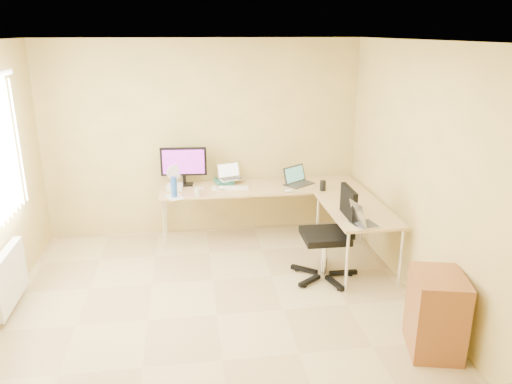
{
  "coord_description": "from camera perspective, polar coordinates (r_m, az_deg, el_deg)",
  "views": [
    {
      "loc": [
        -0.21,
        -4.27,
        2.69
      ],
      "look_at": [
        0.55,
        1.1,
        0.9
      ],
      "focal_mm": 34.52,
      "sensor_mm": 36.0,
      "label": 1
    }
  ],
  "objects": [
    {
      "name": "desk_main",
      "position": [
        6.61,
        0.59,
        -2.32
      ],
      "size": [
        2.65,
        0.7,
        0.73
      ],
      "primitive_type": "cube",
      "color": "tan",
      "rests_on": "ground"
    },
    {
      "name": "white_box",
      "position": [
        6.43,
        -9.4,
        0.62
      ],
      "size": [
        0.21,
        0.16,
        0.07
      ],
      "primitive_type": "cube",
      "rotation": [
        0.0,
        0.0,
        -0.11
      ],
      "color": "silver",
      "rests_on": "desk_main"
    },
    {
      "name": "desk_fan",
      "position": [
        6.58,
        -9.42,
        1.88
      ],
      "size": [
        0.27,
        0.27,
        0.26
      ],
      "primitive_type": "cylinder",
      "rotation": [
        0.0,
        0.0,
        0.43
      ],
      "color": "silver",
      "rests_on": "desk_main"
    },
    {
      "name": "black_cup",
      "position": [
        6.35,
        7.75,
        0.73
      ],
      "size": [
        0.09,
        0.09,
        0.13
      ],
      "primitive_type": "cylinder",
      "rotation": [
        0.0,
        0.0,
        -0.2
      ],
      "color": "black",
      "rests_on": "desk_main"
    },
    {
      "name": "papers",
      "position": [
        6.14,
        -9.42,
        -0.57
      ],
      "size": [
        0.25,
        0.3,
        0.01
      ],
      "primitive_type": "cube",
      "rotation": [
        0.0,
        0.0,
        0.32
      ],
      "color": "white",
      "rests_on": "desk_main"
    },
    {
      "name": "wall_back",
      "position": [
        6.67,
        -6.12,
        6.13
      ],
      "size": [
        4.5,
        0.0,
        4.5
      ],
      "primitive_type": "plane",
      "rotation": [
        1.57,
        0.0,
        0.0
      ],
      "color": "#E1BD66",
      "rests_on": "ground"
    },
    {
      "name": "keyboard",
      "position": [
        6.39,
        -2.98,
        0.48
      ],
      "size": [
        0.49,
        0.19,
        0.02
      ],
      "primitive_type": "cube",
      "rotation": [
        0.0,
        0.0,
        -0.13
      ],
      "color": "white",
      "rests_on": "desk_main"
    },
    {
      "name": "radiator",
      "position": [
        5.53,
        -26.73,
        -8.88
      ],
      "size": [
        0.09,
        0.8,
        0.55
      ],
      "primitive_type": "cube",
      "color": "white",
      "rests_on": "ground"
    },
    {
      "name": "cabinet",
      "position": [
        4.64,
        20.14,
        -13.07
      ],
      "size": [
        0.54,
        0.61,
        0.72
      ],
      "primitive_type": "cube",
      "rotation": [
        0.0,
        0.0,
        -0.24
      ],
      "color": "brown",
      "rests_on": "ground"
    },
    {
      "name": "wall_right",
      "position": [
        5.05,
        19.56,
        1.22
      ],
      "size": [
        0.0,
        4.5,
        4.5
      ],
      "primitive_type": "plane",
      "rotation": [
        1.57,
        0.0,
        -1.57
      ],
      "color": "#E1BD66",
      "rests_on": "ground"
    },
    {
      "name": "cd_stack",
      "position": [
        6.37,
        -4.07,
        0.45
      ],
      "size": [
        0.13,
        0.13,
        0.03
      ],
      "primitive_type": "cylinder",
      "rotation": [
        0.0,
        0.0,
        -0.05
      ],
      "color": "silver",
      "rests_on": "desk_main"
    },
    {
      "name": "mug",
      "position": [
        6.12,
        -6.73,
        0.0
      ],
      "size": [
        0.15,
        0.15,
        0.11
      ],
      "primitive_type": "imported",
      "rotation": [
        0.0,
        0.0,
        0.42
      ],
      "color": "beige",
      "rests_on": "desk_main"
    },
    {
      "name": "ceiling",
      "position": [
        4.27,
        -5.47,
        17.0
      ],
      "size": [
        4.5,
        4.5,
        0.0
      ],
      "primitive_type": "plane",
      "rotation": [
        3.14,
        0.0,
        0.0
      ],
      "color": "white",
      "rests_on": "ground"
    },
    {
      "name": "laptop_center",
      "position": [
        6.59,
        -2.96,
        2.35
      ],
      "size": [
        0.39,
        0.34,
        0.21
      ],
      "primitive_type": "cube",
      "rotation": [
        0.0,
        0.0,
        0.31
      ],
      "color": "silver",
      "rests_on": "desk_main"
    },
    {
      "name": "floor",
      "position": [
        5.05,
        -4.56,
        -13.99
      ],
      "size": [
        4.5,
        4.5,
        0.0
      ],
      "primitive_type": "plane",
      "color": "tan",
      "rests_on": "ground"
    },
    {
      "name": "laptop_black",
      "position": [
        6.55,
        5.05,
        1.88
      ],
      "size": [
        0.47,
        0.45,
        0.24
      ],
      "primitive_type": "cube",
      "rotation": [
        0.0,
        0.0,
        0.61
      ],
      "color": "#272626",
      "rests_on": "desk_main"
    },
    {
      "name": "mouse",
      "position": [
        6.26,
        3.75,
        0.15
      ],
      "size": [
        0.12,
        0.1,
        0.04
      ],
      "primitive_type": "ellipsoid",
      "rotation": [
        0.0,
        0.0,
        -0.39
      ],
      "color": "white",
      "rests_on": "desk_main"
    },
    {
      "name": "wall_front",
      "position": [
        2.46,
        -1.76,
        -16.12
      ],
      "size": [
        4.5,
        0.0,
        4.5
      ],
      "primitive_type": "plane",
      "rotation": [
        -1.57,
        0.0,
        0.0
      ],
      "color": "#E1BD66",
      "rests_on": "ground"
    },
    {
      "name": "book_stack",
      "position": [
        6.62,
        -3.73,
        1.24
      ],
      "size": [
        0.26,
        0.33,
        0.05
      ],
      "primitive_type": "cube",
      "rotation": [
        0.0,
        0.0,
        0.18
      ],
      "color": "#225F4F",
      "rests_on": "desk_main"
    },
    {
      "name": "water_bottle",
      "position": [
        6.1,
        -9.49,
        0.56
      ],
      "size": [
        0.08,
        0.08,
        0.26
      ],
      "primitive_type": "cylinder",
      "rotation": [
        0.0,
        0.0,
        -0.07
      ],
      "color": "#234DA4",
      "rests_on": "desk_main"
    },
    {
      "name": "laptop_return",
      "position": [
        5.28,
        12.7,
        -2.68
      ],
      "size": [
        0.37,
        0.32,
        0.22
      ],
      "primitive_type": "cube",
      "rotation": [
        0.0,
        0.0,
        1.76
      ],
      "color": "beige",
      "rests_on": "desk_return"
    },
    {
      "name": "desk_return",
      "position": [
        5.94,
        11.45,
        -5.17
      ],
      "size": [
        0.7,
        1.3,
        0.73
      ],
      "primitive_type": "cube",
      "color": "tan",
      "rests_on": "ground"
    },
    {
      "name": "office_chair",
      "position": [
        5.54,
        7.99,
        -5.19
      ],
      "size": [
        0.65,
        0.65,
        1.07
      ],
      "primitive_type": "cube",
      "rotation": [
        0.0,
        0.0,
        -0.01
      ],
      "color": "black",
      "rests_on": "ground"
    },
    {
      "name": "monitor",
      "position": [
        6.53,
        -8.37,
        2.97
      ],
      "size": [
        0.61,
        0.24,
        0.52
      ],
      "primitive_type": "cube",
      "rotation": [
        0.0,
        0.0,
        -0.07
      ],
      "color": "black",
      "rests_on": "desk_main"
    }
  ]
}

